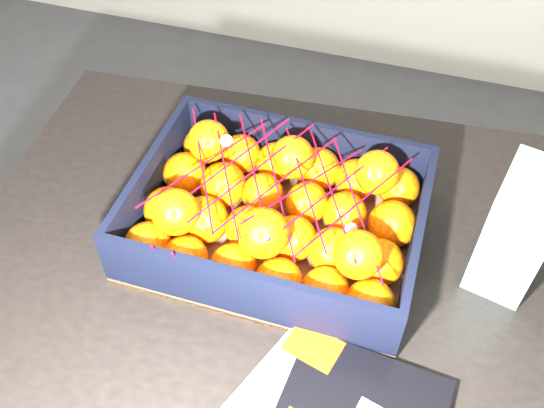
% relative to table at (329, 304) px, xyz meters
% --- Properties ---
extents(table, '(1.26, 0.89, 0.75)m').
position_rel_table_xyz_m(table, '(0.00, 0.00, 0.00)').
color(table, black).
rests_on(table, ground).
extents(produce_crate, '(0.45, 0.33, 0.11)m').
position_rel_table_xyz_m(produce_crate, '(-0.10, 0.04, 0.13)').
color(produce_crate, brown).
rests_on(produce_crate, table).
extents(clementine_heap, '(0.43, 0.32, 0.13)m').
position_rel_table_xyz_m(clementine_heap, '(-0.10, 0.04, 0.16)').
color(clementine_heap, '#FF6805').
rests_on(clementine_heap, produce_crate).
extents(mesh_net, '(0.37, 0.30, 0.11)m').
position_rel_table_xyz_m(mesh_net, '(-0.11, 0.03, 0.22)').
color(mesh_net, '#BC071D').
rests_on(mesh_net, clementine_heap).
extents(retail_carton, '(0.11, 0.15, 0.19)m').
position_rel_table_xyz_m(retail_carton, '(0.25, 0.08, 0.20)').
color(retail_carton, white).
rests_on(retail_carton, table).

